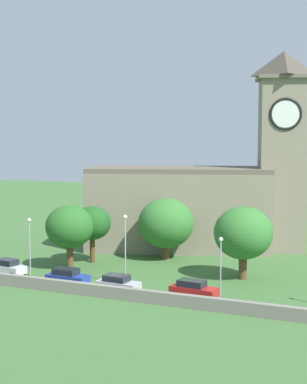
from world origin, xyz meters
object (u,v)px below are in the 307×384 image
church (205,193)px  streetlamp_central (125,239)px  tree_by_tower (92,223)px  tree_riverside_east (166,223)px  car_blue (67,277)px  tree_riverside_west (243,233)px  car_silver (118,284)px  car_white (8,267)px  car_red (193,289)px  tree_churchyard (70,227)px  streetlamp_west_mid (30,237)px  streetlamp_east_mid (221,256)px

church → streetlamp_central: (-0.95, -23.42, -2.75)m
streetlamp_central → tree_by_tower: bearing=135.2°
tree_riverside_east → church: bearing=75.6°
church → car_blue: bearing=-105.3°
tree_riverside_west → tree_riverside_east: size_ratio=1.04×
car_blue → car_silver: size_ratio=1.03×
tree_riverside_west → car_white: bearing=-159.8°
church → car_red: (7.22, -24.78, -6.91)m
streetlamp_central → tree_riverside_west: (10.61, 8.10, 0.13)m
church → tree_riverside_west: church is taller
car_white → car_blue: 8.45m
tree_churchyard → streetlamp_west_mid: bearing=-117.9°
car_blue → streetlamp_east_mid: size_ratio=0.78×
car_silver → tree_riverside_east: 17.45m
streetlamp_east_mid → tree_riverside_west: (0.24, 7.59, 1.12)m
car_blue → tree_riverside_east: bearing=74.2°
streetlamp_central → tree_churchyard: bearing=154.1°
car_silver → tree_churchyard: size_ratio=0.59×
car_white → tree_by_tower: size_ratio=0.60×
car_red → church: bearing=106.2°
car_white → car_red: 22.57m
car_red → tree_churchyard: (-17.92, 6.09, 4.19)m
car_white → tree_riverside_west: (25.01, 9.20, 4.24)m
tree_churchyard → tree_riverside_west: size_ratio=0.94×
car_white → car_silver: (14.75, -1.35, -0.05)m
streetlamp_west_mid → tree_riverside_east: 18.07m
church → car_silver: church is taller
car_white → streetlamp_central: size_ratio=0.55×
streetlamp_east_mid → tree_churchyard: (-20.12, 4.22, 1.03)m
tree_riverside_east → tree_churchyard: bearing=-130.7°
tree_riverside_east → car_red: bearing=-59.1°
car_white → tree_riverside_east: tree_riverside_east is taller
streetlamp_east_mid → tree_churchyard: tree_churchyard is taller
car_blue → church: bearing=74.7°
car_red → streetlamp_west_mid: bearing=176.0°
streetlamp_east_mid → car_white: bearing=-176.3°
car_silver → tree_riverside_east: tree_riverside_east is taller
car_red → car_silver: bearing=-172.1°
car_blue → streetlamp_west_mid: 7.44m
tree_riverside_west → tree_by_tower: bearing=177.3°
car_red → tree_riverside_east: size_ratio=0.62×
streetlamp_east_mid → streetlamp_west_mid: bearing=-178.9°
streetlamp_west_mid → church: bearing=60.6°
car_silver → tree_churchyard: bearing=144.6°
car_silver → tree_riverside_east: bearing=95.7°
streetlamp_east_mid → tree_by_tower: tree_by_tower is taller
tree_churchyard → tree_by_tower: bearing=81.3°
church → car_silver: size_ratio=6.95×
car_red → streetlamp_east_mid: size_ratio=0.82×
car_blue → tree_by_tower: bearing=105.7°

